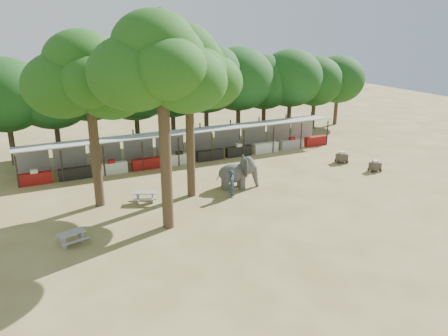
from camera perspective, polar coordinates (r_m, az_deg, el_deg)
name	(u,v)px	position (r m, az deg, el deg)	size (l,w,h in m)	color
ground	(275,221)	(26.53, 6.64, -6.90)	(100.00, 100.00, 0.00)	brown
vendor_stalls	(191,146)	(37.81, -4.38, 2.85)	(28.00, 2.99, 2.80)	#A6AAAF
yard_tree_left	(85,77)	(27.84, -17.67, 11.20)	(7.10, 6.90, 11.02)	#332316
yard_tree_center	(158,65)	(23.51, -8.62, 13.14)	(7.10, 6.90, 12.04)	#332316
yard_tree_back	(185,69)	(28.31, -5.07, 12.77)	(7.10, 6.90, 11.36)	#332316
backdrop_trees	(169,88)	(41.70, -7.14, 10.30)	(46.46, 5.95, 8.33)	#332316
elephant	(238,172)	(31.18, 1.86, -0.59)	(3.08, 2.27, 2.29)	#3E3C3D
handler	(232,184)	(29.56, 1.05, -2.05)	(0.69, 0.46, 1.91)	#26384C
picnic_table_near	(72,236)	(24.93, -19.27, -8.43)	(1.74, 1.64, 0.71)	gray
picnic_table_far	(145,195)	(29.30, -10.22, -3.55)	(1.87, 1.79, 0.73)	gray
cart_front	(375,166)	(36.85, 19.12, 0.27)	(1.05, 0.80, 0.93)	#352C25
cart_back	(342,157)	(38.30, 15.13, 1.37)	(1.18, 0.97, 0.99)	#352C25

